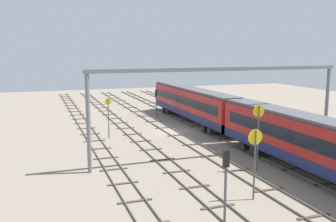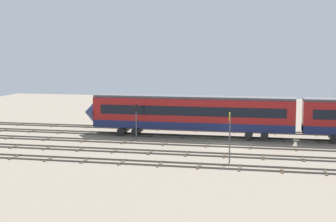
{
  "view_description": "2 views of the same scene",
  "coord_description": "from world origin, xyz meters",
  "px_view_note": "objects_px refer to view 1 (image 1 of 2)",
  "views": [
    {
      "loc": [
        -43.25,
        15.71,
        10.18
      ],
      "look_at": [
        3.62,
        -0.98,
        2.05
      ],
      "focal_mm": 39.68,
      "sensor_mm": 36.0,
      "label": 1
    },
    {
      "loc": [
        -4.28,
        53.0,
        10.45
      ],
      "look_at": [
        6.91,
        -0.75,
        3.61
      ],
      "focal_mm": 52.77,
      "sensor_mm": 36.0,
      "label": 2
    }
  ],
  "objects_px": {
    "signal_light_trackside_departure": "(156,99)",
    "speed_sign_mid_trackside": "(255,153)",
    "relay_cabinet": "(225,110)",
    "signal_light_trackside_approach": "(225,183)",
    "speed_sign_near_foreground": "(258,127)",
    "overhead_gantry": "(222,87)",
    "train": "(232,118)",
    "speed_sign_far_trackside": "(108,113)"
  },
  "relations": [
    {
      "from": "speed_sign_mid_trackside",
      "to": "signal_light_trackside_approach",
      "type": "height_order",
      "value": "signal_light_trackside_approach"
    },
    {
      "from": "overhead_gantry",
      "to": "speed_sign_near_foreground",
      "type": "height_order",
      "value": "overhead_gantry"
    },
    {
      "from": "train",
      "to": "relay_cabinet",
      "type": "xyz_separation_m",
      "value": [
        15.65,
        -7.51,
        -1.92
      ]
    },
    {
      "from": "train",
      "to": "speed_sign_far_trackside",
      "type": "xyz_separation_m",
      "value": [
        6.26,
        12.86,
        0.35
      ]
    },
    {
      "from": "relay_cabinet",
      "to": "overhead_gantry",
      "type": "bearing_deg",
      "value": 150.85
    },
    {
      "from": "train",
      "to": "speed_sign_near_foreground",
      "type": "distance_m",
      "value": 10.55
    },
    {
      "from": "speed_sign_near_foreground",
      "to": "overhead_gantry",
      "type": "bearing_deg",
      "value": 16.22
    },
    {
      "from": "relay_cabinet",
      "to": "train",
      "type": "bearing_deg",
      "value": 154.38
    },
    {
      "from": "speed_sign_near_foreground",
      "to": "speed_sign_far_trackside",
      "type": "relative_size",
      "value": 1.2
    },
    {
      "from": "speed_sign_near_foreground",
      "to": "signal_light_trackside_approach",
      "type": "distance_m",
      "value": 12.83
    },
    {
      "from": "speed_sign_far_trackside",
      "to": "relay_cabinet",
      "type": "relative_size",
      "value": 3.22
    },
    {
      "from": "train",
      "to": "signal_light_trackside_departure",
      "type": "relative_size",
      "value": 11.95
    },
    {
      "from": "train",
      "to": "speed_sign_far_trackside",
      "type": "height_order",
      "value": "train"
    },
    {
      "from": "speed_sign_near_foreground",
      "to": "speed_sign_far_trackside",
      "type": "height_order",
      "value": "speed_sign_near_foreground"
    },
    {
      "from": "train",
      "to": "speed_sign_mid_trackside",
      "type": "xyz_separation_m",
      "value": [
        -15.33,
        6.9,
        0.68
      ]
    },
    {
      "from": "signal_light_trackside_approach",
      "to": "relay_cabinet",
      "type": "bearing_deg",
      "value": -28.26
    },
    {
      "from": "signal_light_trackside_departure",
      "to": "speed_sign_mid_trackside",
      "type": "bearing_deg",
      "value": 173.77
    },
    {
      "from": "overhead_gantry",
      "to": "relay_cabinet",
      "type": "xyz_separation_m",
      "value": [
        21.38,
        -11.93,
        -6.12
      ]
    },
    {
      "from": "overhead_gantry",
      "to": "speed_sign_far_trackside",
      "type": "xyz_separation_m",
      "value": [
        11.99,
        8.44,
        -3.85
      ]
    },
    {
      "from": "speed_sign_far_trackside",
      "to": "speed_sign_mid_trackside",
      "type": "bearing_deg",
      "value": -164.56
    },
    {
      "from": "speed_sign_mid_trackside",
      "to": "signal_light_trackside_departure",
      "type": "relative_size",
      "value": 1.17
    },
    {
      "from": "signal_light_trackside_approach",
      "to": "speed_sign_mid_trackside",
      "type": "bearing_deg",
      "value": -46.3
    },
    {
      "from": "signal_light_trackside_approach",
      "to": "overhead_gantry",
      "type": "bearing_deg",
      "value": -26.87
    },
    {
      "from": "train",
      "to": "speed_sign_mid_trackside",
      "type": "height_order",
      "value": "train"
    },
    {
      "from": "train",
      "to": "speed_sign_mid_trackside",
      "type": "relative_size",
      "value": 10.19
    },
    {
      "from": "speed_sign_near_foreground",
      "to": "train",
      "type": "bearing_deg",
      "value": -17.63
    },
    {
      "from": "speed_sign_mid_trackside",
      "to": "speed_sign_far_trackside",
      "type": "height_order",
      "value": "speed_sign_mid_trackside"
    },
    {
      "from": "speed_sign_near_foreground",
      "to": "signal_light_trackside_departure",
      "type": "bearing_deg",
      "value": 0.21
    },
    {
      "from": "speed_sign_near_foreground",
      "to": "signal_light_trackside_departure",
      "type": "height_order",
      "value": "speed_sign_near_foreground"
    },
    {
      "from": "speed_sign_near_foreground",
      "to": "speed_sign_mid_trackside",
      "type": "xyz_separation_m",
      "value": [
        -5.33,
        3.73,
        -0.45
      ]
    },
    {
      "from": "speed_sign_mid_trackside",
      "to": "relay_cabinet",
      "type": "relative_size",
      "value": 3.36
    },
    {
      "from": "overhead_gantry",
      "to": "speed_sign_near_foreground",
      "type": "distance_m",
      "value": 5.4
    },
    {
      "from": "train",
      "to": "speed_sign_far_trackside",
      "type": "relative_size",
      "value": 10.63
    },
    {
      "from": "overhead_gantry",
      "to": "speed_sign_mid_trackside",
      "type": "relative_size",
      "value": 5.1
    },
    {
      "from": "signal_light_trackside_approach",
      "to": "signal_light_trackside_departure",
      "type": "xyz_separation_m",
      "value": [
        37.58,
        -8.24,
        -0.51
      ]
    },
    {
      "from": "speed_sign_near_foreground",
      "to": "speed_sign_far_trackside",
      "type": "xyz_separation_m",
      "value": [
        16.26,
        9.69,
        -0.78
      ]
    },
    {
      "from": "signal_light_trackside_approach",
      "to": "speed_sign_near_foreground",
      "type": "bearing_deg",
      "value": -40.57
    },
    {
      "from": "speed_sign_near_foreground",
      "to": "signal_light_trackside_approach",
      "type": "height_order",
      "value": "speed_sign_near_foreground"
    },
    {
      "from": "train",
      "to": "relay_cabinet",
      "type": "bearing_deg",
      "value": -25.62
    },
    {
      "from": "signal_light_trackside_departure",
      "to": "relay_cabinet",
      "type": "relative_size",
      "value": 2.86
    },
    {
      "from": "speed_sign_mid_trackside",
      "to": "train",
      "type": "bearing_deg",
      "value": -24.25
    },
    {
      "from": "speed_sign_near_foreground",
      "to": "speed_sign_far_trackside",
      "type": "bearing_deg",
      "value": 30.79
    }
  ]
}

